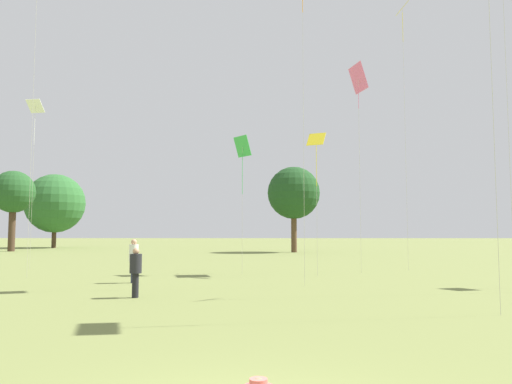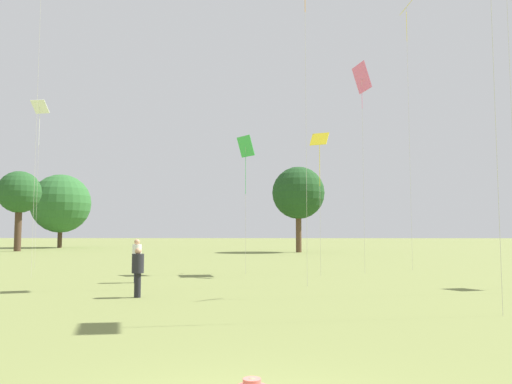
{
  "view_description": "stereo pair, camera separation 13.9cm",
  "coord_description": "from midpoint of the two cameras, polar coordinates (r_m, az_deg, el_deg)",
  "views": [
    {
      "loc": [
        0.23,
        -5.35,
        2.2
      ],
      "look_at": [
        0.05,
        6.27,
        3.11
      ],
      "focal_mm": 35.0,
      "sensor_mm": 36.0,
      "label": 1
    },
    {
      "loc": [
        0.37,
        -5.35,
        2.2
      ],
      "look_at": [
        0.05,
        6.27,
        3.11
      ],
      "focal_mm": 35.0,
      "sensor_mm": 36.0,
      "label": 2
    }
  ],
  "objects": [
    {
      "name": "kite_9",
      "position": [
        33.2,
        -23.37,
        8.33
      ],
      "size": [
        1.01,
        0.78,
        10.06
      ],
      "rotation": [
        0.0,
        0.0,
        2.21
      ],
      "color": "white",
      "rests_on": "ground"
    },
    {
      "name": "kite_0",
      "position": [
        25.1,
        7.42,
        5.49
      ],
      "size": [
        1.01,
        0.85,
        7.12
      ],
      "rotation": [
        0.0,
        0.0,
        5.09
      ],
      "color": "yellow",
      "rests_on": "ground"
    },
    {
      "name": "kite_5",
      "position": [
        31.8,
        16.96,
        17.92
      ],
      "size": [
        0.59,
        0.83,
        15.51
      ],
      "rotation": [
        0.0,
        0.0,
        4.02
      ],
      "color": "yellow",
      "rests_on": "ground"
    },
    {
      "name": "kite_1",
      "position": [
        26.16,
        -1.04,
        4.9
      ],
      "size": [
        0.99,
        1.08,
        7.14
      ],
      "rotation": [
        0.0,
        0.0,
        1.48
      ],
      "color": "green",
      "rests_on": "ground"
    },
    {
      "name": "person_standing_1",
      "position": [
        17.23,
        -13.13,
        -8.48
      ],
      "size": [
        0.5,
        0.5,
        1.64
      ],
      "rotation": [
        0.0,
        0.0,
        5.04
      ],
      "color": "black",
      "rests_on": "ground"
    },
    {
      "name": "distant_tree_1",
      "position": [
        60.82,
        -25.37,
        -0.09
      ],
      "size": [
        4.63,
        4.63,
        8.82
      ],
      "color": "#473323",
      "rests_on": "ground"
    },
    {
      "name": "distant_tree_2",
      "position": [
        70.9,
        -21.36,
        -1.24
      ],
      "size": [
        7.73,
        7.73,
        9.71
      ],
      "color": "#473323",
      "rests_on": "ground"
    },
    {
      "name": "person_standing_0",
      "position": [
        22.09,
        -13.29,
        -7.21
      ],
      "size": [
        0.46,
        0.46,
        1.86
      ],
      "rotation": [
        0.0,
        0.0,
        4.91
      ],
      "color": "#282D42",
      "rests_on": "ground"
    },
    {
      "name": "distant_tree_0",
      "position": [
        52.38,
        4.94,
        -0.13
      ],
      "size": [
        5.48,
        5.48,
        8.94
      ],
      "color": "brown",
      "rests_on": "ground"
    },
    {
      "name": "kite_7",
      "position": [
        27.88,
        12.14,
        12.34
      ],
      "size": [
        0.83,
        1.53,
        11.08
      ],
      "rotation": [
        0.0,
        0.0,
        1.05
      ],
      "color": "pink",
      "rests_on": "ground"
    }
  ]
}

